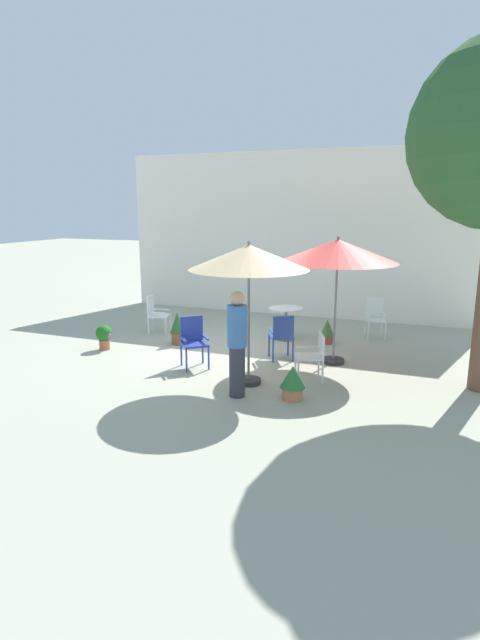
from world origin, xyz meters
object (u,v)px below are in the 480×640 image
(patio_chair_3, at_px, (375,316))
(potted_plant_3, at_px, (177,327))
(patio_chair_0, at_px, (193,339))
(standing_person, at_px, (237,343))
(potted_plant_0, at_px, (293,381))
(potted_plant_2, at_px, (104,335))
(patio_umbrella_0, at_px, (249,258))
(patio_chair_4, at_px, (314,353))
(cafe_table_0, at_px, (286,317))
(patio_chair_2, at_px, (282,334))
(potted_plant_1, at_px, (327,331))
(patio_umbrella_1, at_px, (338,252))
(patio_chair_1, at_px, (156,312))

(patio_chair_3, distance_m, potted_plant_3, 4.67)
(patio_chair_0, distance_m, standing_person, 1.83)
(potted_plant_0, bearing_deg, potted_plant_2, 163.94)
(patio_umbrella_0, bearing_deg, patio_chair_4, 28.17)
(cafe_table_0, distance_m, patio_chair_2, 1.62)
(patio_chair_4, relative_size, potted_plant_3, 1.16)
(potted_plant_0, xyz_separation_m, potted_plant_1, (-0.16, 3.55, -0.01))
(patio_chair_3, bearing_deg, patio_umbrella_0, -112.23)
(patio_umbrella_0, relative_size, patio_chair_0, 2.54)
(cafe_table_0, relative_size, patio_chair_3, 0.87)
(standing_person, bearing_deg, patio_chair_0, 139.66)
(patio_umbrella_1, xyz_separation_m, patio_chair_1, (-4.53, 0.82, -1.68))
(patio_chair_0, relative_size, standing_person, 0.56)
(potted_plant_3, bearing_deg, cafe_table_0, 30.28)
(potted_plant_1, bearing_deg, patio_chair_0, -128.79)
(patio_umbrella_1, distance_m, potted_plant_3, 3.98)
(patio_chair_1, xyz_separation_m, potted_plant_0, (4.28, -3.00, -0.22))
(patio_umbrella_0, relative_size, patio_chair_2, 2.64)
(potted_plant_2, xyz_separation_m, potted_plant_3, (1.28, 0.96, 0.08))
(patio_chair_2, distance_m, patio_chair_3, 3.03)
(patio_chair_1, bearing_deg, potted_plant_1, 7.64)
(patio_chair_2, distance_m, standing_person, 2.20)
(patio_umbrella_1, height_order, patio_chair_3, patio_umbrella_1)
(standing_person, bearing_deg, patio_chair_3, 70.97)
(patio_umbrella_1, xyz_separation_m, cafe_table_0, (-1.38, 1.37, -1.67))
(patio_chair_1, xyz_separation_m, patio_chair_4, (4.39, -2.00, -0.02))
(potted_plant_0, bearing_deg, cafe_table_0, 107.79)
(potted_plant_2, bearing_deg, potted_plant_3, 37.00)
(patio_chair_4, bearing_deg, patio_chair_2, 131.96)
(patio_chair_2, bearing_deg, patio_chair_3, 59.54)
(patio_chair_2, bearing_deg, cafe_table_0, 103.19)
(patio_umbrella_1, xyz_separation_m, patio_chair_3, (0.52, 2.40, -1.69))
(cafe_table_0, bearing_deg, standing_person, -86.08)
(patio_chair_3, bearing_deg, potted_plant_0, -99.51)
(patio_chair_2, bearing_deg, standing_person, -92.99)
(potted_plant_1, xyz_separation_m, potted_plant_3, (-3.14, -1.27, 0.10))
(patio_chair_0, distance_m, potted_plant_1, 3.33)
(patio_chair_2, height_order, potted_plant_2, patio_chair_2)
(patio_umbrella_0, bearing_deg, potted_plant_0, -25.89)
(patio_chair_1, distance_m, patio_chair_3, 5.29)
(standing_person, bearing_deg, patio_chair_2, 87.01)
(potted_plant_0, distance_m, potted_plant_1, 3.56)
(patio_chair_4, xyz_separation_m, potted_plant_1, (-0.27, 2.55, -0.21))
(patio_chair_2, relative_size, potted_plant_1, 1.66)
(patio_chair_0, xyz_separation_m, potted_plant_3, (-1.06, 1.32, -0.17))
(patio_umbrella_0, height_order, cafe_table_0, patio_umbrella_0)
(patio_chair_2, height_order, patio_chair_3, patio_chair_2)
(cafe_table_0, distance_m, patio_chair_0, 2.81)
(patio_chair_2, height_order, potted_plant_0, patio_chair_2)
(patio_chair_0, xyz_separation_m, patio_chair_4, (2.35, 0.04, -0.06))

